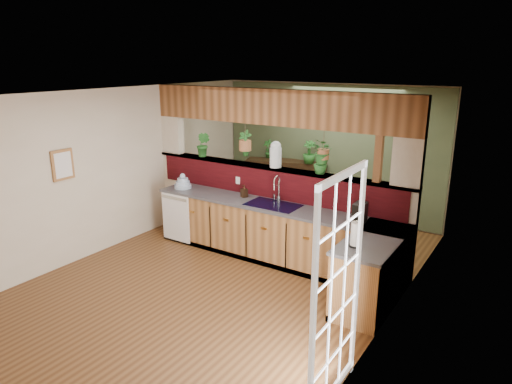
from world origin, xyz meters
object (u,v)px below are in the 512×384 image
Objects in this scene: coffee_maker at (359,214)px; glass_jar at (276,154)px; dish_stack at (183,183)px; paper_towel at (356,235)px; faucet at (277,188)px; shelving_console at (286,186)px; soap_dispenser at (244,191)px.

glass_jar is (-1.58, 0.44, 0.57)m from coffee_maker.
dish_stack is 0.91× the size of paper_towel.
glass_jar reaches higher than dish_stack.
faucet is 1.43m from coffee_maker.
glass_jar reaches higher than coffee_maker.
coffee_maker is at bearing -9.07° from faucet.
paper_towel is 4.15m from shelving_console.
faucet reaches higher than coffee_maker.
coffee_maker reaches higher than dish_stack.
soap_dispenser is 0.78m from glass_jar.
coffee_maker is 0.17× the size of shelving_console.
faucet is 1.94m from paper_towel.
dish_stack is at bearing -173.77° from faucet.
glass_jar is (0.41, 0.28, 0.60)m from soap_dispenser.
faucet is 1.34× the size of paper_towel.
coffee_maker is at bearing -0.58° from dish_stack.
soap_dispenser is 2.00m from coffee_maker.
glass_jar is at bearing 161.72° from coffee_maker.
faucet reaches higher than dish_stack.
dish_stack is 3.18m from coffee_maker.
shelving_console is (-0.86, 1.90, -1.10)m from glass_jar.
soap_dispenser is at bearing -174.06° from faucet.
paper_towel reaches higher than shelving_console.
coffee_maker is 1.73m from glass_jar.
faucet is 1.03× the size of glass_jar.
dish_stack is 1.04× the size of coffee_maker.
shelving_console is (-0.44, 2.18, -0.50)m from soap_dispenser.
dish_stack is 0.18× the size of shelving_console.
faucet is 0.54m from glass_jar.
paper_towel is (2.24, -0.94, 0.05)m from soap_dispenser.
paper_towel reaches higher than coffee_maker.
glass_jar reaches higher than paper_towel.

